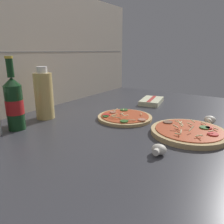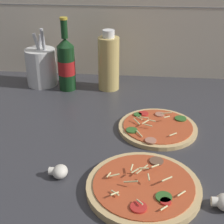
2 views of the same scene
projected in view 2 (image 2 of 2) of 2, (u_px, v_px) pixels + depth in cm
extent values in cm
cube|color=#38383D|center=(122.00, 135.00, 100.42)|extent=(160.00, 90.00, 2.50)
cube|color=beige|center=(132.00, 6.00, 127.44)|extent=(160.00, 1.00, 60.00)
cube|color=gray|center=(132.00, 6.00, 126.95)|extent=(156.80, 0.16, 0.30)
cylinder|color=tan|center=(143.00, 188.00, 76.49)|extent=(25.70, 25.70, 1.70)
cylinder|color=#C14C28|center=(144.00, 184.00, 76.03)|extent=(22.61, 22.61, 0.30)
cylinder|color=#336628|center=(164.00, 197.00, 71.70)|extent=(3.50, 3.50, 0.40)
cylinder|color=brown|center=(156.00, 161.00, 83.13)|extent=(3.43, 3.43, 0.40)
cylinder|color=red|center=(166.00, 201.00, 70.54)|extent=(2.35, 2.35, 0.40)
cylinder|color=red|center=(139.00, 207.00, 69.06)|extent=(3.46, 3.46, 0.40)
cylinder|color=beige|center=(181.00, 194.00, 72.28)|extent=(2.05, 2.12, 0.47)
cylinder|color=beige|center=(142.00, 169.00, 77.95)|extent=(2.83, 2.34, 1.46)
cylinder|color=beige|center=(115.00, 194.00, 71.86)|extent=(1.80, 2.18, 1.07)
cylinder|color=beige|center=(164.00, 208.00, 68.43)|extent=(1.71, 1.83, 0.57)
cylinder|color=beige|center=(149.00, 177.00, 75.28)|extent=(0.68, 1.88, 0.88)
cylinder|color=beige|center=(140.00, 202.00, 69.26)|extent=(1.52, 1.73, 0.58)
cylinder|color=beige|center=(131.00, 182.00, 74.32)|extent=(3.21, 1.00, 1.29)
cylinder|color=beige|center=(109.00, 175.00, 77.72)|extent=(1.01, 2.10, 0.56)
cylinder|color=beige|center=(155.00, 166.00, 79.64)|extent=(2.00, 1.78, 0.57)
cylinder|color=beige|center=(115.00, 193.00, 72.33)|extent=(1.99, 1.85, 0.59)
cylinder|color=beige|center=(132.00, 168.00, 79.08)|extent=(0.73, 2.04, 0.88)
cylinder|color=beige|center=(114.00, 175.00, 76.84)|extent=(2.35, 0.88, 0.74)
cylinder|color=beige|center=(144.00, 168.00, 77.71)|extent=(2.24, 0.46, 0.52)
cylinder|color=beige|center=(167.00, 179.00, 74.84)|extent=(2.47, 1.94, 0.39)
cylinder|color=beige|center=(135.00, 171.00, 76.91)|extent=(1.81, 1.36, 0.85)
cylinder|color=tan|center=(158.00, 128.00, 100.60)|extent=(22.99, 22.99, 1.23)
cylinder|color=#C14C28|center=(158.00, 126.00, 100.25)|extent=(20.23, 20.23, 0.30)
cylinder|color=red|center=(143.00, 114.00, 106.28)|extent=(3.12, 3.12, 0.40)
cylinder|color=#336628|center=(138.00, 115.00, 105.66)|extent=(2.53, 2.53, 0.40)
cylinder|color=#B7755B|center=(160.00, 114.00, 105.78)|extent=(2.92, 2.92, 0.40)
cylinder|color=#336628|center=(181.00, 119.00, 103.39)|extent=(3.50, 3.50, 0.40)
cylinder|color=#336628|center=(132.00, 130.00, 97.22)|extent=(3.24, 3.24, 0.40)
cylinder|color=#B7755B|center=(151.00, 141.00, 92.33)|extent=(3.08, 3.08, 0.40)
cylinder|color=beige|center=(167.00, 113.00, 105.34)|extent=(3.12, 0.66, 0.98)
cylinder|color=beige|center=(152.00, 121.00, 100.14)|extent=(1.88, 0.80, 0.47)
cylinder|color=beige|center=(139.00, 118.00, 102.39)|extent=(1.95, 2.41, 0.69)
cylinder|color=beige|center=(144.00, 118.00, 102.47)|extent=(2.81, 1.40, 0.59)
cylinder|color=beige|center=(173.00, 134.00, 94.53)|extent=(2.27, 1.77, 0.45)
cylinder|color=beige|center=(167.00, 117.00, 101.13)|extent=(1.85, 1.32, 0.40)
cylinder|color=beige|center=(145.00, 122.00, 98.90)|extent=(2.13, 2.09, 0.72)
cylinder|color=beige|center=(148.00, 125.00, 97.97)|extent=(2.38, 1.03, 0.51)
cylinder|color=beige|center=(139.00, 134.00, 95.09)|extent=(2.01, 2.98, 0.62)
cylinder|color=beige|center=(137.00, 121.00, 100.78)|extent=(2.26, 2.83, 0.99)
cylinder|color=#143819|center=(67.00, 68.00, 124.03)|extent=(6.20, 6.20, 16.24)
cone|color=#143819|center=(65.00, 42.00, 119.64)|extent=(6.20, 6.20, 2.88)
cylinder|color=#143819|center=(64.00, 29.00, 117.51)|extent=(2.35, 2.35, 6.39)
cylinder|color=gold|center=(63.00, 18.00, 115.86)|extent=(2.71, 2.71, 0.80)
cylinder|color=red|center=(67.00, 67.00, 123.88)|extent=(6.26, 6.26, 5.20)
cylinder|color=#D6B766|center=(109.00, 64.00, 123.84)|extent=(7.68, 7.68, 19.23)
cylinder|color=white|center=(109.00, 34.00, 118.82)|extent=(4.22, 4.22, 2.62)
cylinder|color=white|center=(216.00, 202.00, 71.41)|extent=(2.01, 2.01, 2.01)
cylinder|color=white|center=(53.00, 171.00, 80.75)|extent=(1.91, 1.91, 1.91)
ellipsoid|color=silver|center=(60.00, 172.00, 80.61)|extent=(3.61, 4.25, 2.98)
cylinder|color=silver|center=(41.00, 67.00, 128.43)|extent=(11.23, 11.23, 13.78)
cylinder|color=#BCBCC1|center=(39.00, 52.00, 128.32)|extent=(3.79, 2.50, 12.99)
cylinder|color=#BCBCC1|center=(40.00, 53.00, 125.58)|extent=(4.27, 1.67, 14.27)
cylinder|color=#BCBCC1|center=(45.00, 50.00, 124.82)|extent=(1.78, 3.40, 16.30)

